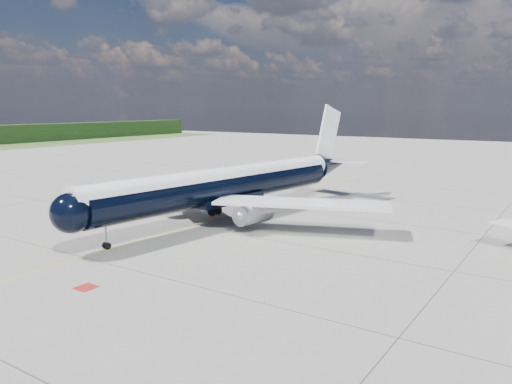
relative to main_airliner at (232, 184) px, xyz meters
The scene contains 4 objects.
ground 14.77m from the main_airliner, 97.72° to the left, with size 320.00×320.00×0.00m, color gray.
taxiway_centerline 10.18m from the main_airliner, 101.93° to the left, with size 0.16×160.00×0.01m, color #E2B10B.
red_marking 26.87m from the main_airliner, 79.33° to the right, with size 1.60×1.60×0.01m, color maroon.
main_airliner is the anchor object (origin of this frame).
Camera 1 is at (38.54, -33.66, 14.00)m, focal length 35.00 mm.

